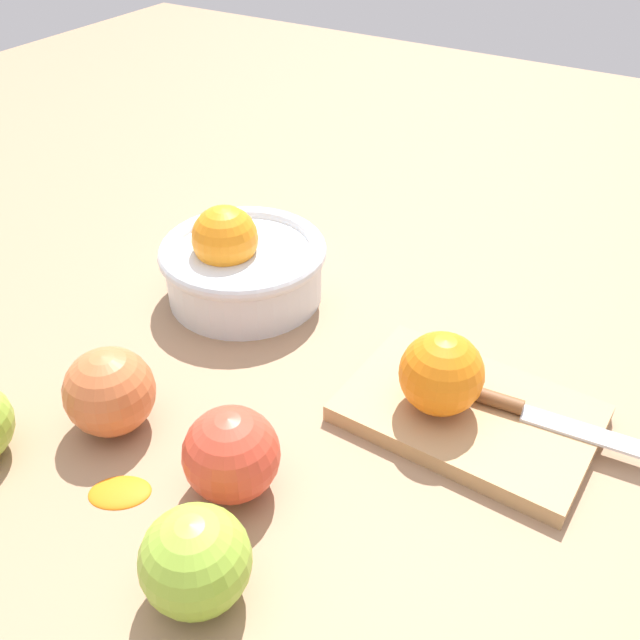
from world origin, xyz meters
TOP-DOWN VIEW (x-y plane):
  - ground_plane at (0.00, 0.00)m, footprint 2.40×2.40m
  - bowl at (-0.16, 0.15)m, footprint 0.19×0.19m
  - cutting_board at (0.14, 0.10)m, footprint 0.23×0.16m
  - orange_on_board at (0.11, 0.08)m, footprint 0.08×0.08m
  - knife at (0.19, 0.11)m, footprint 0.16×0.03m
  - apple_front_center at (0.00, -0.08)m, footprint 0.08×0.08m
  - apple_front_left at (-0.14, -0.08)m, footprint 0.08×0.08m
  - apple_front_right_2 at (0.04, -0.17)m, footprint 0.08×0.08m
  - citrus_peel at (-0.08, -0.13)m, footprint 0.06×0.06m

SIDE VIEW (x-z plane):
  - ground_plane at x=0.00m, z-range 0.00..0.00m
  - citrus_peel at x=-0.08m, z-range 0.00..0.01m
  - cutting_board at x=0.14m, z-range 0.00..0.02m
  - knife at x=0.19m, z-range 0.01..0.03m
  - apple_front_right_2 at x=0.04m, z-range 0.00..0.08m
  - apple_front_center at x=0.00m, z-range 0.00..0.08m
  - apple_front_left at x=-0.14m, z-range 0.00..0.08m
  - bowl at x=-0.16m, z-range -0.01..0.10m
  - orange_on_board at x=0.11m, z-range 0.02..0.09m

